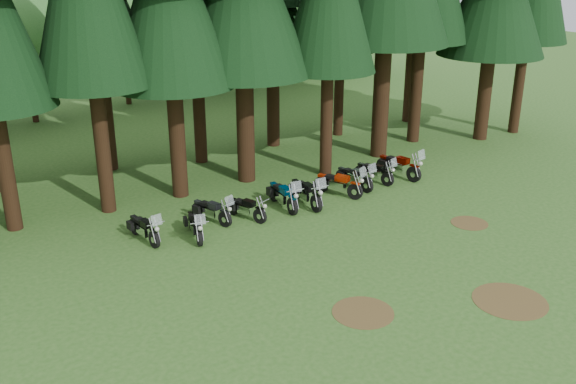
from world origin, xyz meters
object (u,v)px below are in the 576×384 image
Objects in this scene: motorcycle_6 at (338,185)px; motorcycle_2 at (212,211)px; motorcycle_0 at (144,229)px; motorcycle_7 at (354,178)px; motorcycle_3 at (246,209)px; motorcycle_9 at (399,166)px; motorcycle_1 at (195,227)px; motorcycle_5 at (306,193)px; motorcycle_4 at (283,196)px; motorcycle_8 at (374,173)px.

motorcycle_2 is at bearing 152.37° from motorcycle_6.
motorcycle_7 is at bearing -5.75° from motorcycle_0.
motorcycle_3 is 8.14m from motorcycle_9.
motorcycle_0 is 1.04× the size of motorcycle_1.
motorcycle_9 is at bearing -16.72° from motorcycle_3.
motorcycle_2 is 1.31m from motorcycle_3.
motorcycle_1 is at bearing 172.70° from motorcycle_3.
motorcycle_6 is (6.84, 0.32, 0.06)m from motorcycle_1.
motorcycle_5 is (3.94, -0.67, 0.07)m from motorcycle_2.
motorcycle_5 is (0.92, -0.29, 0.01)m from motorcycle_4.
motorcycle_7 is at bearing 168.85° from motorcycle_9.
motorcycle_1 is at bearing -165.48° from motorcycle_4.
motorcycle_6 is at bearing -18.83° from motorcycle_3.
motorcycle_5 reaches higher than motorcycle_2.
motorcycle_0 reaches higher than motorcycle_3.
motorcycle_2 is 9.37m from motorcycle_9.
motorcycle_7 reaches higher than motorcycle_8.
motorcycle_6 is at bearing -170.82° from motorcycle_7.
motorcycle_1 is 0.87× the size of motorcycle_4.
motorcycle_8 is (10.79, -0.11, 0.00)m from motorcycle_0.
motorcycle_8 reaches higher than motorcycle_2.
motorcycle_5 is at bearing -178.32° from motorcycle_7.
motorcycle_0 is 5.79m from motorcycle_4.
motorcycle_7 reaches higher than motorcycle_2.
motorcycle_6 is 1.07× the size of motorcycle_8.
motorcycle_0 is 0.97× the size of motorcycle_7.
motorcycle_7 is 1.21m from motorcycle_8.
motorcycle_3 is 2.73m from motorcycle_5.
motorcycle_1 is 1.06× the size of motorcycle_3.
motorcycle_6 reaches higher than motorcycle_2.
motorcycle_2 is at bearing -179.76° from motorcycle_4.
motorcycle_1 is at bearing -31.16° from motorcycle_0.
motorcycle_1 is 10.53m from motorcycle_9.
motorcycle_5 is at bearing 174.55° from motorcycle_8.
motorcycle_9 is (9.36, -0.37, 0.08)m from motorcycle_2.
motorcycle_5 is at bearing -25.89° from motorcycle_2.
motorcycle_4 is 6.34m from motorcycle_9.
motorcycle_0 is 1.79m from motorcycle_1.
motorcycle_2 is 3.05m from motorcycle_4.
motorcycle_0 is 4.00m from motorcycle_3.
motorcycle_9 is at bearing 7.41° from motorcycle_4.
motorcycle_0 is 10.79m from motorcycle_8.
motorcycle_7 is (2.88, 0.39, -0.05)m from motorcycle_5.
motorcycle_3 is 4.47m from motorcycle_6.
motorcycle_8 is at bearing 9.24° from motorcycle_4.
motorcycle_4 is at bearing 171.08° from motorcycle_9.
motorcycle_9 reaches higher than motorcycle_4.
motorcycle_6 is (1.75, 0.08, -0.02)m from motorcycle_5.
motorcycle_9 is (2.54, -0.10, 0.06)m from motorcycle_7.
motorcycle_9 is at bearing -18.57° from motorcycle_8.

